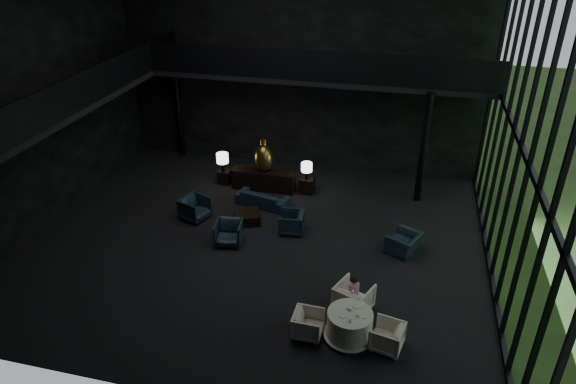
% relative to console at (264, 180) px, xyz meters
% --- Properties ---
extents(floor, '(14.00, 12.00, 0.02)m').
position_rel_console_xyz_m(floor, '(0.76, -3.48, -0.37)').
color(floor, black).
rests_on(floor, ground).
extents(wall_back, '(14.00, 0.04, 8.00)m').
position_rel_console_xyz_m(wall_back, '(0.76, 2.52, 3.63)').
color(wall_back, black).
rests_on(wall_back, ground).
extents(wall_front, '(14.00, 0.04, 8.00)m').
position_rel_console_xyz_m(wall_front, '(0.76, -9.48, 3.63)').
color(wall_front, black).
rests_on(wall_front, ground).
extents(wall_left, '(0.04, 12.00, 8.00)m').
position_rel_console_xyz_m(wall_left, '(-6.24, -3.48, 3.63)').
color(wall_left, black).
rests_on(wall_left, ground).
extents(curtain_wall, '(0.20, 12.00, 8.00)m').
position_rel_console_xyz_m(curtain_wall, '(7.71, -3.48, 3.63)').
color(curtain_wall, black).
rests_on(curtain_wall, ground).
extents(mezzanine_left, '(2.00, 12.00, 0.25)m').
position_rel_console_xyz_m(mezzanine_left, '(-5.24, -3.48, 3.63)').
color(mezzanine_left, black).
rests_on(mezzanine_left, wall_left).
extents(mezzanine_back, '(12.00, 2.00, 0.25)m').
position_rel_console_xyz_m(mezzanine_back, '(1.76, 1.52, 3.63)').
color(mezzanine_back, black).
rests_on(mezzanine_back, wall_back).
extents(railing_left, '(0.06, 12.00, 1.00)m').
position_rel_console_xyz_m(railing_left, '(-4.24, -3.48, 4.23)').
color(railing_left, black).
rests_on(railing_left, mezzanine_left).
extents(railing_back, '(12.00, 0.06, 1.00)m').
position_rel_console_xyz_m(railing_back, '(1.76, 0.52, 4.23)').
color(railing_back, black).
rests_on(railing_back, mezzanine_back).
extents(column_nw, '(0.24, 0.24, 4.00)m').
position_rel_console_xyz_m(column_nw, '(-4.24, 2.22, 1.63)').
color(column_nw, black).
rests_on(column_nw, floor).
extents(column_ne, '(0.24, 0.24, 4.00)m').
position_rel_console_xyz_m(column_ne, '(5.56, 0.52, 1.63)').
color(column_ne, black).
rests_on(column_ne, floor).
extents(console, '(2.34, 0.53, 0.75)m').
position_rel_console_xyz_m(console, '(0.00, 0.00, 0.00)').
color(console, black).
rests_on(console, floor).
extents(bronze_urn, '(0.66, 0.66, 1.23)m').
position_rel_console_xyz_m(bronze_urn, '(0.00, 0.03, 0.90)').
color(bronze_urn, '#8E5D20').
rests_on(bronze_urn, console).
extents(side_table_left, '(0.47, 0.47, 0.51)m').
position_rel_console_xyz_m(side_table_left, '(-1.60, 0.17, -0.12)').
color(side_table_left, black).
rests_on(side_table_left, floor).
extents(table_lamp_left, '(0.44, 0.44, 0.74)m').
position_rel_console_xyz_m(table_lamp_left, '(-1.60, 0.05, 0.67)').
color(table_lamp_left, black).
rests_on(table_lamp_left, side_table_left).
extents(side_table_right, '(0.52, 0.52, 0.57)m').
position_rel_console_xyz_m(side_table_right, '(1.60, 0.16, -0.09)').
color(side_table_right, black).
rests_on(side_table_right, floor).
extents(table_lamp_right, '(0.40, 0.40, 0.66)m').
position_rel_console_xyz_m(table_lamp_right, '(1.60, 0.03, 0.67)').
color(table_lamp_right, black).
rests_on(table_lamp_right, side_table_right).
extents(sofa, '(1.72, 0.82, 0.65)m').
position_rel_console_xyz_m(sofa, '(0.28, -1.16, -0.05)').
color(sofa, '#173248').
rests_on(sofa, floor).
extents(lounge_armchair_west, '(1.09, 1.13, 0.93)m').
position_rel_console_xyz_m(lounge_armchair_west, '(-1.66, -2.57, 0.09)').
color(lounge_armchair_west, '#1F2F46').
rests_on(lounge_armchair_west, floor).
extents(lounge_armchair_east, '(0.78, 0.82, 0.77)m').
position_rel_console_xyz_m(lounge_armchair_east, '(1.67, -2.61, 0.01)').
color(lounge_armchair_east, '#132A40').
rests_on(lounge_armchair_east, floor).
extents(lounge_armchair_south, '(0.97, 0.92, 0.88)m').
position_rel_console_xyz_m(lounge_armchair_south, '(-0.06, -3.71, 0.07)').
color(lounge_armchair_south, '#19293B').
rests_on(lounge_armchair_south, floor).
extents(window_armchair, '(0.86, 1.01, 0.75)m').
position_rel_console_xyz_m(window_armchair, '(5.21, -2.88, 0.00)').
color(window_armchair, '#1C2B47').
rests_on(window_armchair, floor).
extents(coffee_table, '(1.04, 1.04, 0.36)m').
position_rel_console_xyz_m(coffee_table, '(0.10, -2.36, -0.19)').
color(coffee_table, black).
rests_on(coffee_table, floor).
extents(dining_table, '(1.24, 1.24, 0.75)m').
position_rel_console_xyz_m(dining_table, '(4.10, -6.87, -0.05)').
color(dining_table, white).
rests_on(dining_table, floor).
extents(dining_chair_north, '(1.21, 1.18, 0.97)m').
position_rel_console_xyz_m(dining_chair_north, '(4.07, -5.87, 0.11)').
color(dining_chair_north, beige).
rests_on(dining_chair_north, floor).
extents(dining_chair_east, '(0.76, 0.80, 0.70)m').
position_rel_console_xyz_m(dining_chair_east, '(5.00, -7.00, -0.02)').
color(dining_chair_east, beige).
rests_on(dining_chair_east, floor).
extents(dining_chair_west, '(0.63, 0.67, 0.67)m').
position_rel_console_xyz_m(dining_chair_west, '(3.13, -7.02, -0.04)').
color(dining_chair_west, beige).
rests_on(dining_chair_west, floor).
extents(child, '(0.27, 0.27, 0.58)m').
position_rel_console_xyz_m(child, '(4.06, -5.87, 0.37)').
color(child, '#D091B5').
rests_on(child, dining_chair_north).
extents(plate_a, '(0.27, 0.27, 0.01)m').
position_rel_console_xyz_m(plate_a, '(3.95, -6.98, 0.38)').
color(plate_a, white).
rests_on(plate_a, dining_table).
extents(plate_b, '(0.26, 0.26, 0.02)m').
position_rel_console_xyz_m(plate_b, '(4.23, -6.57, 0.39)').
color(plate_b, white).
rests_on(plate_b, dining_table).
extents(saucer, '(0.17, 0.17, 0.01)m').
position_rel_console_xyz_m(saucer, '(4.42, -6.91, 0.38)').
color(saucer, white).
rests_on(saucer, dining_table).
extents(coffee_cup, '(0.09, 0.09, 0.06)m').
position_rel_console_xyz_m(coffee_cup, '(4.28, -6.94, 0.42)').
color(coffee_cup, white).
rests_on(coffee_cup, saucer).
extents(cereal_bowl, '(0.15, 0.15, 0.07)m').
position_rel_console_xyz_m(cereal_bowl, '(4.07, -6.74, 0.41)').
color(cereal_bowl, white).
rests_on(cereal_bowl, dining_table).
extents(cream_pot, '(0.08, 0.08, 0.07)m').
position_rel_console_xyz_m(cream_pot, '(4.13, -7.18, 0.41)').
color(cream_pot, '#99999E').
rests_on(cream_pot, dining_table).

